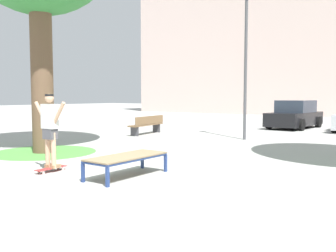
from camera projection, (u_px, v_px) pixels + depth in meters
ground_plane at (136, 182)px, 7.63m from camera, size 120.00×120.00×0.00m
skate_box at (127, 158)px, 8.10m from camera, size 0.77×1.91×0.46m
skateboard at (51, 168)px, 8.65m from camera, size 0.25×0.81×0.09m
skater at (50, 125)px, 8.58m from camera, size 1.00×0.30×1.69m
grass_patch_near_left at (44, 152)px, 11.64m from camera, size 3.17×3.17×0.01m
car_black at (295, 115)px, 20.33m from camera, size 2.10×4.29×1.50m
park_bench at (147, 124)px, 17.12m from camera, size 0.79×2.44×0.83m
light_post at (246, 42)px, 14.73m from camera, size 0.36×0.36×5.83m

